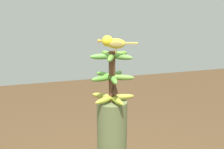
{
  "coord_description": "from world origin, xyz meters",
  "views": [
    {
      "loc": [
        -0.49,
        -1.76,
        1.76
      ],
      "look_at": [
        0.0,
        0.0,
        1.24
      ],
      "focal_mm": 52.19,
      "sensor_mm": 36.0,
      "label": 1
    }
  ],
  "objects": [
    {
      "name": "banana_bunch",
      "position": [
        0.0,
        -0.0,
        1.22
      ],
      "size": [
        0.27,
        0.26,
        0.31
      ],
      "color": "brown",
      "rests_on": "banana_tree"
    },
    {
      "name": "perched_bird",
      "position": [
        -0.01,
        -0.04,
        1.43
      ],
      "size": [
        0.22,
        0.1,
        0.1
      ],
      "color": "#C68933",
      "rests_on": "banana_bunch"
    }
  ]
}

